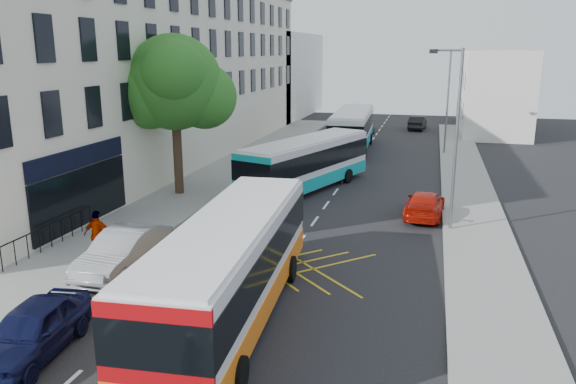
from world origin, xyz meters
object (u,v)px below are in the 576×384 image
Objects in this scene: parked_car_blue at (32,330)px; pedestrian_far at (98,235)px; bus_far at (352,129)px; distant_car_dark at (418,123)px; parked_car_silver at (124,252)px; red_hatchback at (425,204)px; lamp_near at (454,131)px; bus_near at (231,266)px; bus_mid at (306,163)px; street_tree at (174,83)px; distant_car_grey at (362,125)px; lamp_far at (447,96)px.

pedestrian_far reaches higher than parked_car_blue.
distant_car_dark is (4.86, 14.02, -1.03)m from bus_far.
parked_car_silver reaches higher than red_hatchback.
pedestrian_far is at bearing -104.73° from bus_far.
distant_car_dark is 43.09m from pedestrian_far.
distant_car_dark is (-2.42, 34.29, -3.92)m from lamp_near.
distant_car_dark is at bearing -83.62° from red_hatchback.
distant_car_dark is at bearing 73.76° from parked_car_blue.
bus_near is 7.24m from pedestrian_far.
bus_mid is at bearing -95.53° from bus_far.
bus_near is at bearing -59.05° from street_tree.
parked_car_silver is (-0.68, 5.90, 0.07)m from parked_car_blue.
lamp_near is at bearing -11.40° from street_tree.
distant_car_dark is (5.37, 2.84, 0.01)m from distant_car_grey.
street_tree reaches higher than parked_car_blue.
bus_near is 1.05× the size of bus_mid.
bus_mid is 2.28× the size of parked_car_silver.
bus_near is at bearing -122.39° from lamp_near.
bus_near is 44.98m from distant_car_dark.
bus_near reaches higher than red_hatchback.
red_hatchback is at bearing -146.27° from pedestrian_far.
lamp_far is 1.61× the size of distant_car_grey.
bus_mid is at bearing 90.96° from bus_near.
street_tree is 4.50× the size of pedestrian_far.
red_hatchback is (-1.08, 2.14, -3.98)m from lamp_near.
distant_car_dark is (-1.35, 32.15, 0.06)m from red_hatchback.
bus_near is 2.39× the size of parked_car_silver.
street_tree is 12.63m from parked_car_silver.
lamp_far is 1.89× the size of distant_car_dark.
bus_mid is at bearing 75.13° from parked_car_blue.
pedestrian_far is at bearing -91.66° from bus_mid.
distant_car_dark reaches higher than red_hatchback.
street_tree is 22.57m from lamp_far.
bus_near reaches higher than bus_mid.
distant_car_grey is at bearing 33.08° from distant_car_dark.
street_tree reaches higher than red_hatchback.
street_tree is 2.07× the size of parked_car_blue.
lamp_near reaches higher than parked_car_silver.
bus_far reaches higher than parked_car_silver.
bus_near is at bearing 89.81° from distant_car_dark.
bus_near is 5.89× the size of pedestrian_far.
lamp_near is 1.61× the size of distant_car_grey.
bus_near reaches higher than pedestrian_far.
pedestrian_far is (-1.42, 0.59, 0.33)m from parked_car_silver.
street_tree is at bearing 0.52° from red_hatchback.
pedestrian_far is (-6.55, 3.04, -0.56)m from bus_near.
lamp_far is 0.68× the size of bus_far.
bus_far is at bearing 106.58° from bus_mid.
bus_mid is 28.78m from distant_car_dark.
bus_mid is (6.72, 3.11, -4.70)m from street_tree.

